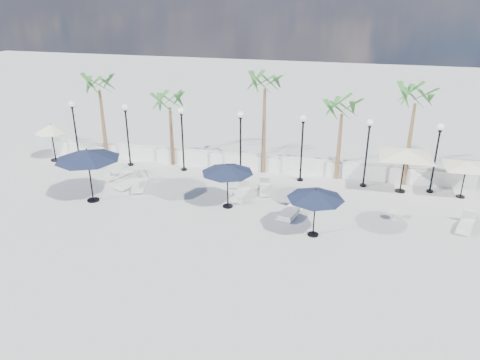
% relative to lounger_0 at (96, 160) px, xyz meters
% --- Properties ---
extents(ground, '(100.00, 100.00, 0.00)m').
position_rel_lounger_0_xyz_m(ground, '(9.19, -6.22, -0.27)').
color(ground, '#B0B0AA').
rests_on(ground, ground).
extents(balustrade, '(26.00, 0.30, 1.01)m').
position_rel_lounger_0_xyz_m(balustrade, '(9.19, 1.28, 0.20)').
color(balustrade, silver).
rests_on(balustrade, ground).
extents(lamppost_0, '(0.36, 0.36, 3.84)m').
position_rel_lounger_0_xyz_m(lamppost_0, '(-1.31, 0.28, 2.23)').
color(lamppost_0, black).
rests_on(lamppost_0, ground).
extents(lamppost_1, '(0.36, 0.36, 3.84)m').
position_rel_lounger_0_xyz_m(lamppost_1, '(2.19, 0.28, 2.23)').
color(lamppost_1, black).
rests_on(lamppost_1, ground).
extents(lamppost_2, '(0.36, 0.36, 3.84)m').
position_rel_lounger_0_xyz_m(lamppost_2, '(5.69, 0.28, 2.23)').
color(lamppost_2, black).
rests_on(lamppost_2, ground).
extents(lamppost_3, '(0.36, 0.36, 3.84)m').
position_rel_lounger_0_xyz_m(lamppost_3, '(9.19, 0.28, 2.23)').
color(lamppost_3, black).
rests_on(lamppost_3, ground).
extents(lamppost_4, '(0.36, 0.36, 3.84)m').
position_rel_lounger_0_xyz_m(lamppost_4, '(12.69, 0.28, 2.23)').
color(lamppost_4, black).
rests_on(lamppost_4, ground).
extents(lamppost_5, '(0.36, 0.36, 3.84)m').
position_rel_lounger_0_xyz_m(lamppost_5, '(16.19, 0.28, 2.23)').
color(lamppost_5, black).
rests_on(lamppost_5, ground).
extents(lamppost_6, '(0.36, 0.36, 3.84)m').
position_rel_lounger_0_xyz_m(lamppost_6, '(19.69, 0.28, 2.23)').
color(lamppost_6, black).
rests_on(lamppost_6, ground).
extents(palm_0, '(2.60, 2.60, 5.50)m').
position_rel_lounger_0_xyz_m(palm_0, '(0.19, 1.08, 4.27)').
color(palm_0, brown).
rests_on(palm_0, ground).
extents(palm_1, '(2.60, 2.60, 4.70)m').
position_rel_lounger_0_xyz_m(palm_1, '(4.69, 1.08, 3.49)').
color(palm_1, brown).
rests_on(palm_1, ground).
extents(palm_2, '(2.60, 2.60, 6.10)m').
position_rel_lounger_0_xyz_m(palm_2, '(10.39, 1.08, 4.85)').
color(palm_2, brown).
rests_on(palm_2, ground).
extents(palm_3, '(2.60, 2.60, 4.90)m').
position_rel_lounger_0_xyz_m(palm_3, '(14.69, 1.08, 3.68)').
color(palm_3, brown).
rests_on(palm_3, ground).
extents(palm_4, '(2.60, 2.60, 5.70)m').
position_rel_lounger_0_xyz_m(palm_4, '(18.39, 1.08, 4.46)').
color(palm_4, brown).
rests_on(palm_4, ground).
extents(lounger_0, '(0.84, 2.16, 0.79)m').
position_rel_lounger_0_xyz_m(lounger_0, '(0.00, 0.00, 0.00)').
color(lounger_0, silver).
rests_on(lounger_0, ground).
extents(lounger_1, '(1.15, 2.13, 0.76)m').
position_rel_lounger_0_xyz_m(lounger_1, '(4.21, -2.76, -0.01)').
color(lounger_1, silver).
rests_on(lounger_1, ground).
extents(lounger_2, '(1.31, 2.02, 0.73)m').
position_rel_lounger_0_xyz_m(lounger_2, '(3.66, -2.66, -0.02)').
color(lounger_2, silver).
rests_on(lounger_2, ground).
extents(lounger_3, '(1.24, 1.91, 0.68)m').
position_rel_lounger_0_xyz_m(lounger_3, '(2.29, -1.72, -0.04)').
color(lounger_3, silver).
rests_on(lounger_3, ground).
extents(lounger_4, '(1.20, 2.22, 0.79)m').
position_rel_lounger_0_xyz_m(lounger_4, '(12.77, -4.08, 0.00)').
color(lounger_4, silver).
rests_on(lounger_4, ground).
extents(lounger_5, '(0.75, 1.97, 0.73)m').
position_rel_lounger_0_xyz_m(lounger_5, '(9.88, -2.72, -0.02)').
color(lounger_5, silver).
rests_on(lounger_5, ground).
extents(lounger_6, '(0.83, 1.71, 0.61)m').
position_rel_lounger_0_xyz_m(lounger_6, '(11.01, -1.76, -0.06)').
color(lounger_6, silver).
rests_on(lounger_6, ground).
extents(lounger_7, '(1.16, 1.88, 0.67)m').
position_rel_lounger_0_xyz_m(lounger_7, '(20.74, -3.66, -0.04)').
color(lounger_7, silver).
rests_on(lounger_7, ground).
extents(side_table_0, '(0.54, 0.54, 0.52)m').
position_rel_lounger_0_xyz_m(side_table_0, '(-1.79, -0.02, 0.05)').
color(side_table_0, silver).
rests_on(side_table_0, ground).
extents(side_table_1, '(0.56, 0.56, 0.54)m').
position_rel_lounger_0_xyz_m(side_table_1, '(2.45, -2.06, 0.06)').
color(side_table_1, silver).
rests_on(side_table_1, ground).
extents(side_table_2, '(0.46, 0.46, 0.44)m').
position_rel_lounger_0_xyz_m(side_table_2, '(17.53, -3.51, 0.00)').
color(side_table_2, silver).
rests_on(side_table_2, ground).
extents(parasol_navy_left, '(3.25, 3.25, 2.87)m').
position_rel_lounger_0_xyz_m(parasol_navy_left, '(2.54, -4.87, 2.26)').
color(parasol_navy_left, black).
rests_on(parasol_navy_left, ground).
extents(parasol_navy_mid, '(2.61, 2.61, 2.34)m').
position_rel_lounger_0_xyz_m(parasol_navy_mid, '(9.52, -3.95, 1.79)').
color(parasol_navy_mid, black).
rests_on(parasol_navy_mid, ground).
extents(parasol_navy_right, '(2.53, 2.53, 2.27)m').
position_rel_lounger_0_xyz_m(parasol_navy_right, '(13.97, -5.85, 1.73)').
color(parasol_navy_right, black).
rests_on(parasol_navy_right, ground).
extents(parasol_cream_sq_a, '(5.37, 5.37, 2.63)m').
position_rel_lounger_0_xyz_m(parasol_cream_sq_a, '(18.14, -0.02, 2.17)').
color(parasol_cream_sq_a, black).
rests_on(parasol_cream_sq_a, ground).
extents(parasol_cream_sq_b, '(4.32, 4.32, 2.17)m').
position_rel_lounger_0_xyz_m(parasol_cream_sq_b, '(21.19, -0.02, 1.74)').
color(parasol_cream_sq_b, black).
rests_on(parasol_cream_sq_b, ground).
extents(parasol_cream_small, '(1.97, 1.97, 2.42)m').
position_rel_lounger_0_xyz_m(parasol_cream_small, '(-2.81, -0.02, 1.81)').
color(parasol_cream_small, black).
rests_on(parasol_cream_small, ground).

